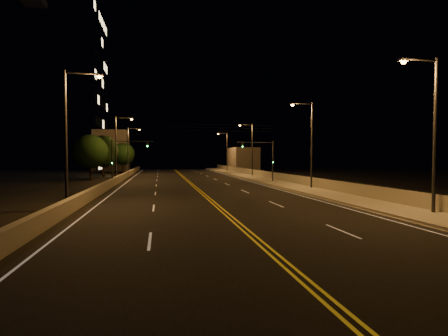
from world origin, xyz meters
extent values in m
plane|color=black|center=(0.00, 0.00, 0.00)|extent=(160.00, 160.00, 0.00)
cube|color=black|center=(0.00, 20.00, 0.01)|extent=(18.00, 120.00, 0.02)
cube|color=#9F9985|center=(10.80, 20.00, 0.15)|extent=(3.60, 120.00, 0.30)
cube|color=#9F9985|center=(8.93, 20.00, 0.07)|extent=(0.14, 120.00, 0.15)
cube|color=gray|center=(12.45, 20.00, 0.80)|extent=(0.30, 120.00, 1.00)
cube|color=gray|center=(-9.72, 20.00, 0.46)|extent=(0.45, 120.00, 0.92)
cube|color=gray|center=(16.50, 66.46, 2.91)|extent=(6.00, 10.00, 5.82)
cube|color=gray|center=(-16.00, 73.65, 5.09)|extent=(8.00, 8.00, 10.18)
cylinder|color=black|center=(12.45, 20.00, 1.33)|extent=(0.06, 120.00, 0.06)
cube|color=silver|center=(-8.60, 20.00, 0.02)|extent=(0.12, 116.00, 0.00)
cube|color=silver|center=(8.60, 20.00, 0.02)|extent=(0.12, 116.00, 0.00)
cube|color=gold|center=(-0.15, 20.00, 0.02)|extent=(0.12, 116.00, 0.00)
cube|color=gold|center=(0.15, 20.00, 0.02)|extent=(0.12, 116.00, 0.00)
cube|color=silver|center=(-4.50, 1.50, 0.02)|extent=(0.12, 3.00, 0.00)
cube|color=silver|center=(-4.50, 10.50, 0.02)|extent=(0.12, 3.00, 0.00)
cube|color=silver|center=(-4.50, 19.50, 0.02)|extent=(0.12, 3.00, 0.00)
cube|color=silver|center=(-4.50, 28.50, 0.02)|extent=(0.12, 3.00, 0.00)
cube|color=silver|center=(-4.50, 37.50, 0.02)|extent=(0.12, 3.00, 0.00)
cube|color=silver|center=(-4.50, 46.50, 0.02)|extent=(0.12, 3.00, 0.00)
cube|color=silver|center=(-4.50, 55.50, 0.02)|extent=(0.12, 3.00, 0.00)
cube|color=silver|center=(-4.50, 64.50, 0.02)|extent=(0.12, 3.00, 0.00)
cube|color=silver|center=(-4.50, 73.50, 0.02)|extent=(0.12, 3.00, 0.00)
cube|color=silver|center=(4.50, 1.50, 0.02)|extent=(0.12, 3.00, 0.00)
cube|color=silver|center=(4.50, 10.50, 0.02)|extent=(0.12, 3.00, 0.00)
cube|color=silver|center=(4.50, 19.50, 0.02)|extent=(0.12, 3.00, 0.00)
cube|color=silver|center=(4.50, 28.50, 0.02)|extent=(0.12, 3.00, 0.00)
cube|color=silver|center=(4.50, 37.50, 0.02)|extent=(0.12, 3.00, 0.00)
cube|color=silver|center=(4.50, 46.50, 0.02)|extent=(0.12, 3.00, 0.00)
cube|color=silver|center=(4.50, 55.50, 0.02)|extent=(0.12, 3.00, 0.00)
cube|color=silver|center=(4.50, 64.50, 0.02)|extent=(0.12, 3.00, 0.00)
cube|color=silver|center=(4.50, 73.50, 0.02)|extent=(0.12, 3.00, 0.00)
cylinder|color=#2D2D33|center=(11.80, 3.77, 4.66)|extent=(0.20, 0.20, 9.32)
cylinder|color=#2D2D33|center=(10.70, 3.77, 9.17)|extent=(2.20, 0.12, 0.12)
cube|color=#2D2D33|center=(9.60, 3.77, 9.10)|extent=(0.50, 0.25, 0.14)
sphere|color=#FF9E2D|center=(9.60, 3.77, 9.00)|extent=(0.28, 0.28, 0.28)
cylinder|color=#2D2D33|center=(11.80, 19.49, 4.66)|extent=(0.20, 0.20, 9.32)
cylinder|color=#2D2D33|center=(10.70, 19.49, 9.17)|extent=(2.20, 0.12, 0.12)
cube|color=#2D2D33|center=(9.60, 19.49, 9.10)|extent=(0.50, 0.25, 0.14)
sphere|color=#FF9E2D|center=(9.60, 19.49, 9.00)|extent=(0.28, 0.28, 0.28)
cylinder|color=#2D2D33|center=(11.80, 42.02, 4.66)|extent=(0.20, 0.20, 9.32)
cylinder|color=#2D2D33|center=(10.70, 42.02, 9.17)|extent=(2.20, 0.12, 0.12)
cube|color=#2D2D33|center=(9.60, 42.02, 9.10)|extent=(0.50, 0.25, 0.14)
sphere|color=#FF9E2D|center=(9.60, 42.02, 9.00)|extent=(0.28, 0.28, 0.28)
cylinder|color=#2D2D33|center=(11.80, 63.47, 4.66)|extent=(0.20, 0.20, 9.32)
cylinder|color=#2D2D33|center=(10.70, 63.47, 9.17)|extent=(2.20, 0.12, 0.12)
cube|color=#2D2D33|center=(9.60, 63.47, 9.10)|extent=(0.50, 0.25, 0.14)
sphere|color=#FF9E2D|center=(9.60, 63.47, 9.00)|extent=(0.28, 0.28, 0.28)
cylinder|color=#2D2D33|center=(-10.20, 10.79, 4.66)|extent=(0.20, 0.20, 9.32)
cylinder|color=#2D2D33|center=(-9.10, 10.79, 9.17)|extent=(2.20, 0.12, 0.12)
cube|color=#2D2D33|center=(-8.00, 10.79, 9.10)|extent=(0.50, 0.25, 0.14)
sphere|color=#FF9E2D|center=(-8.00, 10.79, 9.00)|extent=(0.28, 0.28, 0.28)
cylinder|color=#2D2D33|center=(-10.20, 36.07, 4.66)|extent=(0.20, 0.20, 9.32)
cylinder|color=#2D2D33|center=(-9.10, 36.07, 9.17)|extent=(2.20, 0.12, 0.12)
cube|color=#2D2D33|center=(-8.00, 36.07, 9.10)|extent=(0.50, 0.25, 0.14)
sphere|color=#FF9E2D|center=(-8.00, 36.07, 9.00)|extent=(0.28, 0.28, 0.28)
cylinder|color=#2D2D33|center=(-10.20, 54.19, 4.66)|extent=(0.20, 0.20, 9.32)
cylinder|color=#2D2D33|center=(-9.10, 54.19, 9.17)|extent=(2.20, 0.12, 0.12)
cube|color=#2D2D33|center=(-8.00, 54.19, 9.10)|extent=(0.50, 0.25, 0.14)
sphere|color=#FF9E2D|center=(-8.00, 54.19, 9.00)|extent=(0.28, 0.28, 0.28)
cylinder|color=#2D2D33|center=(11.00, 29.31, 2.85)|extent=(0.18, 0.18, 5.71)
cylinder|color=#2D2D33|center=(8.50, 29.31, 5.51)|extent=(5.00, 0.10, 0.10)
cube|color=black|center=(6.75, 29.31, 5.16)|extent=(0.28, 0.18, 0.80)
sphere|color=#19FF4C|center=(6.75, 29.20, 4.91)|extent=(0.14, 0.14, 0.14)
cube|color=black|center=(11.00, 29.16, 3.00)|extent=(0.22, 0.14, 0.55)
cylinder|color=#2D2D33|center=(-9.80, 29.31, 2.85)|extent=(0.18, 0.18, 5.71)
cylinder|color=#2D2D33|center=(-7.30, 29.31, 5.51)|extent=(5.00, 0.10, 0.10)
cube|color=black|center=(-5.55, 29.31, 5.16)|extent=(0.28, 0.18, 0.80)
sphere|color=#19FF4C|center=(-5.55, 29.20, 4.91)|extent=(0.14, 0.14, 0.14)
cube|color=black|center=(-9.80, 29.16, 3.00)|extent=(0.22, 0.14, 0.55)
cylinder|color=black|center=(0.00, 29.50, 7.00)|extent=(22.00, 0.03, 0.03)
cylinder|color=black|center=(0.00, 29.50, 7.40)|extent=(22.00, 0.03, 0.03)
cylinder|color=black|center=(0.00, 29.50, 7.80)|extent=(22.00, 0.03, 0.03)
cube|color=gray|center=(-26.99, 54.15, 16.01)|extent=(24.00, 15.00, 32.02)
cube|color=#2D2D33|center=(-26.99, 54.15, 32.62)|extent=(4.00, 4.00, 1.20)
cylinder|color=black|center=(-14.35, 39.64, 1.22)|extent=(0.36, 0.36, 2.44)
sphere|color=black|center=(-14.35, 39.64, 4.40)|extent=(5.14, 5.14, 5.14)
cylinder|color=black|center=(-13.81, 47.28, 1.14)|extent=(0.36, 0.36, 2.29)
sphere|color=black|center=(-13.81, 47.28, 4.13)|extent=(4.83, 4.83, 4.83)
cylinder|color=black|center=(-14.65, 52.56, 1.34)|extent=(0.36, 0.36, 2.68)
sphere|color=black|center=(-14.65, 52.56, 4.83)|extent=(5.65, 5.65, 5.65)
cylinder|color=black|center=(-11.89, 61.29, 1.16)|extent=(0.36, 0.36, 2.33)
sphere|color=black|center=(-11.89, 61.29, 4.20)|extent=(4.91, 4.91, 4.91)
camera|label=1|loc=(-4.06, -12.50, 3.59)|focal=26.00mm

